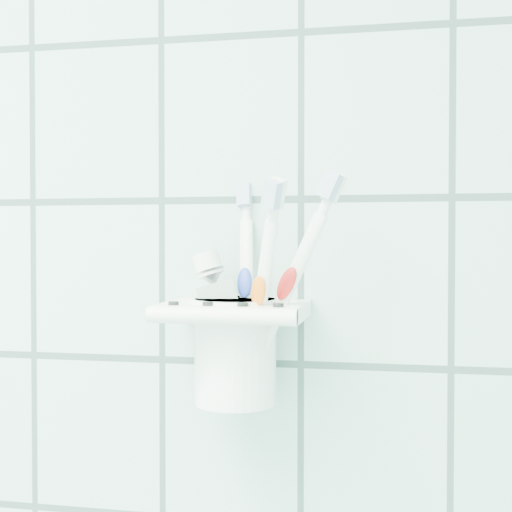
{
  "coord_description": "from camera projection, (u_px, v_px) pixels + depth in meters",
  "views": [
    {
      "loc": [
        0.78,
        0.53,
        1.37
      ],
      "look_at": [
        0.67,
        1.1,
        1.36
      ],
      "focal_mm": 50.0,
      "sensor_mm": 36.0,
      "label": 1
    }
  ],
  "objects": [
    {
      "name": "toothbrush_orange",
      "position": [
        247.0,
        280.0,
        0.64
      ],
      "size": [
        0.05,
        0.07,
        0.2
      ],
      "rotation": [
        0.22,
        0.33,
        -0.41
      ],
      "color": "white",
      "rests_on": "cup"
    },
    {
      "name": "toothpaste_tube",
      "position": [
        246.0,
        309.0,
        0.64
      ],
      "size": [
        0.07,
        0.04,
        0.14
      ],
      "rotation": [
        -0.14,
        -0.28,
        0.27
      ],
      "color": "silver",
      "rests_on": "cup"
    },
    {
      "name": "toothbrush_blue",
      "position": [
        240.0,
        276.0,
        0.62
      ],
      "size": [
        0.09,
        0.03,
        0.21
      ],
      "rotation": [
        -0.21,
        0.37,
        -0.48
      ],
      "color": "white",
      "rests_on": "cup"
    },
    {
      "name": "cup",
      "position": [
        235.0,
        347.0,
        0.64
      ],
      "size": [
        0.08,
        0.08,
        0.09
      ],
      "color": "white",
      "rests_on": "holder_bracket"
    },
    {
      "name": "holder_bracket",
      "position": [
        235.0,
        312.0,
        0.64
      ],
      "size": [
        0.13,
        0.1,
        0.04
      ],
      "color": "white",
      "rests_on": "wall_back"
    },
    {
      "name": "toothbrush_pink",
      "position": [
        246.0,
        282.0,
        0.63
      ],
      "size": [
        0.03,
        0.06,
        0.2
      ],
      "rotation": [
        -0.31,
        -0.1,
        -0.1
      ],
      "color": "white",
      "rests_on": "cup"
    }
  ]
}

